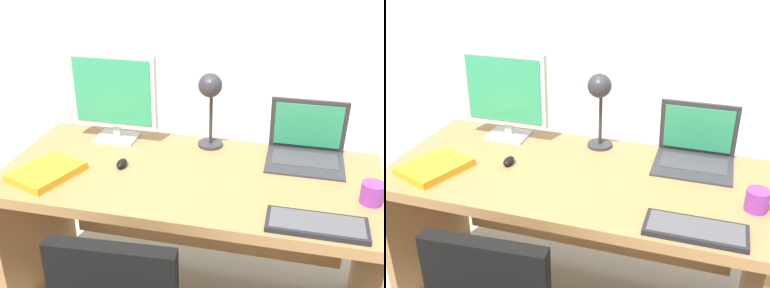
% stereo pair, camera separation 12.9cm
% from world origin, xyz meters
% --- Properties ---
extents(ground, '(12.00, 12.00, 0.00)m').
position_xyz_m(ground, '(0.00, 1.50, 0.00)').
color(ground, gray).
extents(desk, '(1.63, 0.75, 0.76)m').
position_xyz_m(desk, '(0.00, 0.04, 0.55)').
color(desk, '#9E7042').
rests_on(desk, ground).
extents(monitor, '(0.42, 0.16, 0.43)m').
position_xyz_m(monitor, '(-0.44, 0.25, 0.99)').
color(monitor, '#B7BABF').
rests_on(monitor, desk).
extents(laptop, '(0.34, 0.28, 0.27)m').
position_xyz_m(laptop, '(0.48, 0.27, 0.84)').
color(laptop, '#2D2D33').
rests_on(laptop, desk).
extents(keyboard, '(0.36, 0.15, 0.02)m').
position_xyz_m(keyboard, '(0.53, -0.28, 0.77)').
color(keyboard, black).
rests_on(keyboard, desk).
extents(mouse, '(0.04, 0.08, 0.03)m').
position_xyz_m(mouse, '(-0.31, -0.02, 0.77)').
color(mouse, black).
rests_on(mouse, desk).
extents(desk_lamp, '(0.12, 0.14, 0.37)m').
position_xyz_m(desk_lamp, '(0.03, 0.26, 1.02)').
color(desk_lamp, '#2D2D33').
rests_on(desk_lamp, desk).
extents(book, '(0.29, 0.33, 0.03)m').
position_xyz_m(book, '(-0.59, -0.16, 0.77)').
color(book, orange).
rests_on(book, desk).
extents(coffee_mug, '(0.11, 0.09, 0.08)m').
position_xyz_m(coffee_mug, '(0.74, -0.07, 0.80)').
color(coffee_mug, purple).
rests_on(coffee_mug, desk).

